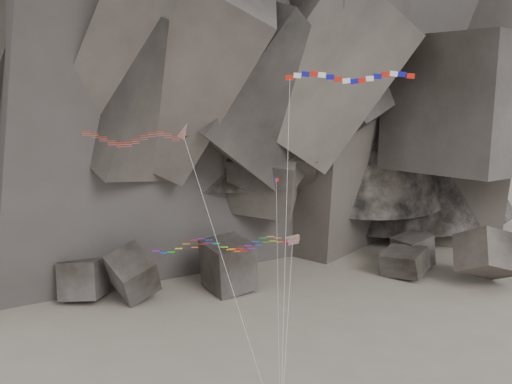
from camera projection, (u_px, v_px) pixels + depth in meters
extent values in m
cube|color=#47423F|center=(404.00, 266.00, 91.44)|extent=(8.61, 8.32, 5.27)
cube|color=#47423F|center=(240.00, 267.00, 90.92)|extent=(4.29, 5.07, 5.30)
cube|color=#47423F|center=(228.00, 268.00, 84.91)|extent=(8.62, 9.20, 8.26)
cube|color=#47423F|center=(32.00, 279.00, 86.44)|extent=(5.30, 4.97, 4.17)
cube|color=#47423F|center=(83.00, 281.00, 81.81)|extent=(6.85, 7.54, 6.42)
cube|color=#47423F|center=(488.00, 267.00, 87.28)|extent=(10.76, 10.21, 10.25)
cube|color=#47423F|center=(133.00, 285.00, 80.35)|extent=(8.06, 9.42, 8.91)
cube|color=#47423F|center=(114.00, 277.00, 86.42)|extent=(4.61, 3.62, 5.08)
cube|color=#47423F|center=(86.00, 279.00, 85.74)|extent=(4.10, 4.61, 4.76)
cube|color=#47423F|center=(413.00, 253.00, 95.70)|extent=(7.41, 6.92, 5.95)
cylinder|color=silver|center=(229.00, 279.00, 50.07)|extent=(6.99, 11.28, 24.74)
cube|color=red|center=(289.00, 78.00, 51.03)|extent=(0.77, 0.61, 0.45)
cube|color=white|center=(297.00, 76.00, 50.91)|extent=(0.80, 0.62, 0.50)
cube|color=#0E0D94|center=(306.00, 74.00, 50.76)|extent=(0.82, 0.63, 0.53)
cube|color=red|center=(314.00, 74.00, 50.61)|extent=(0.82, 0.63, 0.54)
cube|color=white|center=(322.00, 75.00, 50.48)|extent=(0.81, 0.62, 0.51)
cube|color=#0E0D94|center=(330.00, 77.00, 50.38)|extent=(0.78, 0.62, 0.46)
cube|color=red|center=(338.00, 79.00, 50.31)|extent=(0.80, 0.62, 0.49)
cube|color=white|center=(346.00, 81.00, 50.29)|extent=(0.82, 0.63, 0.53)
cube|color=#0E0D94|center=(354.00, 81.00, 50.28)|extent=(0.83, 0.63, 0.54)
cube|color=red|center=(362.00, 80.00, 50.28)|extent=(0.81, 0.63, 0.52)
cube|color=white|center=(370.00, 79.00, 50.28)|extent=(0.79, 0.62, 0.48)
cube|color=#0E0D94|center=(377.00, 76.00, 50.26)|extent=(0.79, 0.62, 0.48)
cube|color=red|center=(385.00, 75.00, 50.21)|extent=(0.82, 0.63, 0.52)
cube|color=white|center=(394.00, 74.00, 50.13)|extent=(0.83, 0.63, 0.54)
cube|color=#0E0D94|center=(402.00, 74.00, 50.04)|extent=(0.82, 0.63, 0.53)
cube|color=red|center=(410.00, 76.00, 49.93)|extent=(0.80, 0.62, 0.49)
cylinder|color=silver|center=(285.00, 253.00, 49.20)|extent=(2.60, 8.78, 29.78)
cube|color=#D89D0C|center=(293.00, 239.00, 54.10)|extent=(1.40, 0.73, 0.76)
cube|color=#0CB219|center=(293.00, 242.00, 53.97)|extent=(1.17, 0.56, 0.52)
cylinder|color=silver|center=(287.00, 333.00, 50.82)|extent=(3.13, 9.13, 14.76)
cube|color=red|center=(276.00, 180.00, 52.86)|extent=(0.48, 0.12, 0.31)
cube|color=#0E0D94|center=(275.00, 180.00, 52.84)|extent=(0.18, 0.07, 0.31)
cylinder|color=silver|center=(278.00, 303.00, 50.20)|extent=(1.49, 9.23, 20.48)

